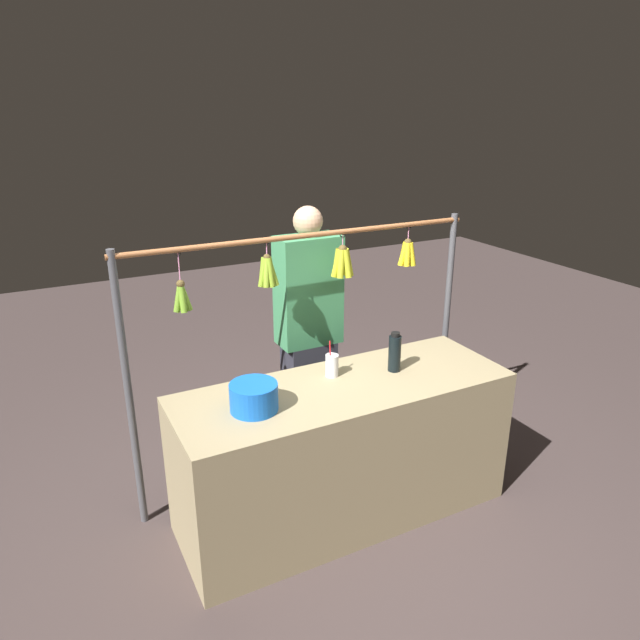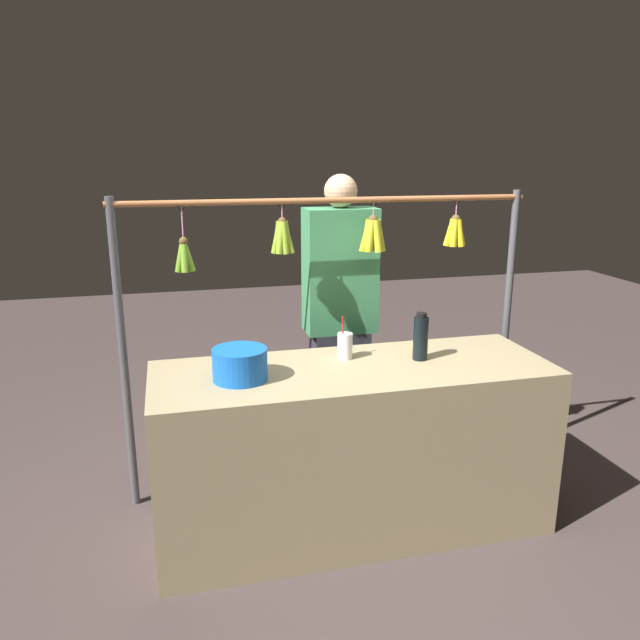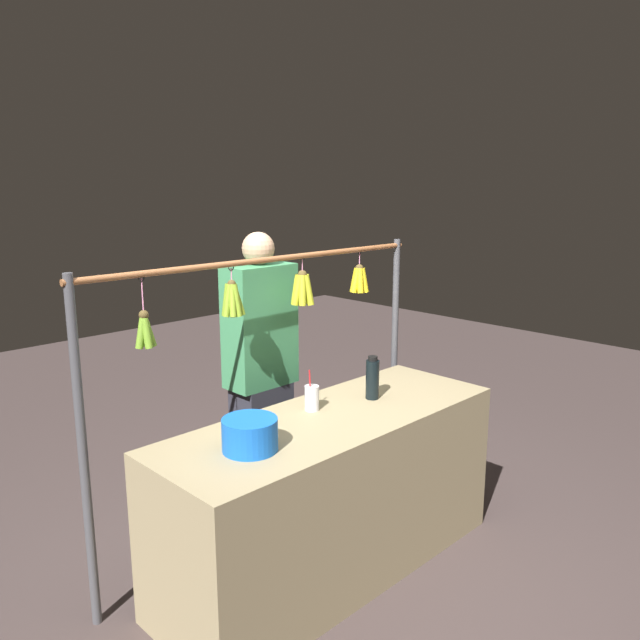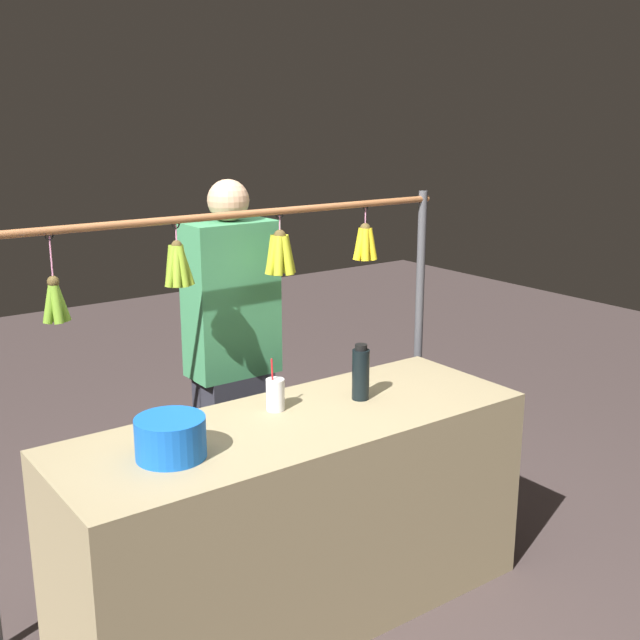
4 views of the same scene
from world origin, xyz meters
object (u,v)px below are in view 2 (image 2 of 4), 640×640
Objects in this scene: drink_cup at (345,346)px; blue_bucket at (240,364)px; vendor_person at (340,325)px; water_bottle at (421,337)px.

blue_bucket is at bearing 17.20° from drink_cup.
vendor_person is at bearing -132.29° from blue_bucket.
vendor_person reaches higher than drink_cup.
water_bottle is 0.75m from vendor_person.
blue_bucket is 1.05m from vendor_person.
water_bottle is at bearing 107.94° from vendor_person.
drink_cup is at bearing -162.80° from blue_bucket.
water_bottle is 0.93m from blue_bucket.
blue_bucket is at bearing 4.08° from water_bottle.
drink_cup is 0.13× the size of vendor_person.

